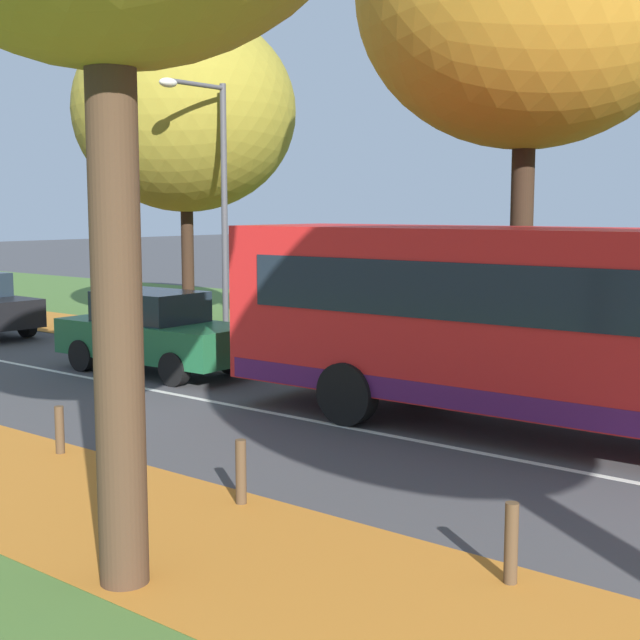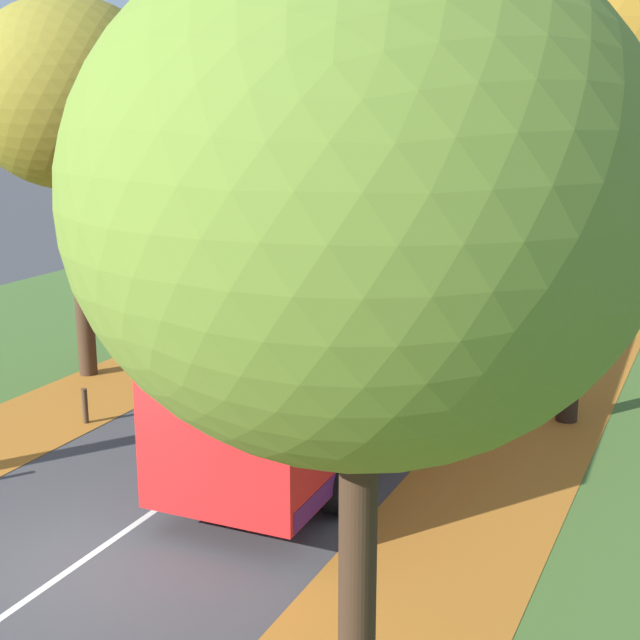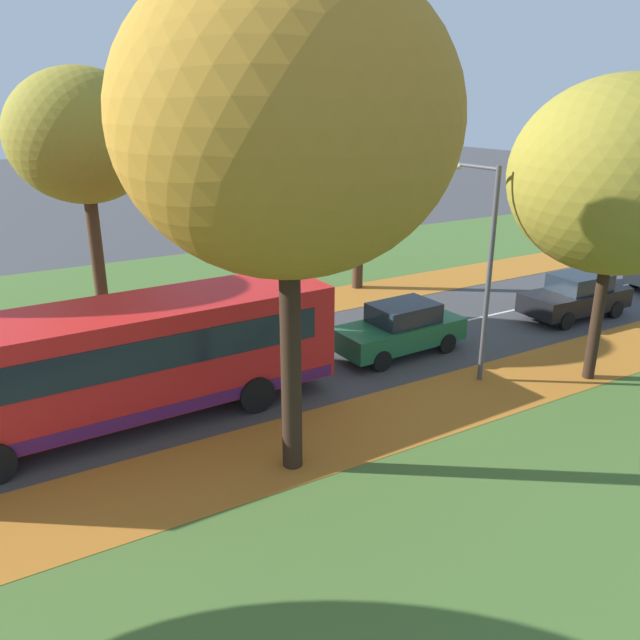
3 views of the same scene
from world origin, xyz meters
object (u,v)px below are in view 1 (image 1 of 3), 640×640
at_px(streetlamp_right, 214,186).
at_px(car_green_lead, 155,332).
at_px(bollard_third, 511,544).
at_px(tree_right_mid, 185,112).
at_px(bus, 564,320).
at_px(bollard_fifth, 60,430).
at_px(bollard_fourth, 241,472).

height_order(streetlamp_right, car_green_lead, streetlamp_right).
height_order(bollard_third, streetlamp_right, streetlamp_right).
height_order(tree_right_mid, car_green_lead, tree_right_mid).
bearing_deg(bollard_third, streetlamp_right, 56.58).
distance_m(tree_right_mid, bus, 13.33).
xyz_separation_m(bollard_third, bollard_fifth, (0.02, 6.59, -0.04)).
distance_m(tree_right_mid, streetlamp_right, 3.87).
distance_m(bollard_third, car_green_lead, 11.29).
xyz_separation_m(streetlamp_right, bus, (-2.26, -9.24, -2.03)).
bearing_deg(bollard_fourth, bollard_fifth, 90.67).
bearing_deg(car_green_lead, streetlamp_right, 17.45).
xyz_separation_m(tree_right_mid, bollard_fifth, (-9.02, -7.20, -5.37)).
relative_size(tree_right_mid, streetlamp_right, 1.37).
distance_m(tree_right_mid, bollard_fifth, 12.73).
relative_size(bollard_third, streetlamp_right, 0.12).
bearing_deg(bollard_fourth, tree_right_mid, 49.45).
relative_size(tree_right_mid, bus, 0.79).
bearing_deg(tree_right_mid, streetlamp_right, -122.50).
height_order(bollard_fourth, car_green_lead, car_green_lead).
distance_m(tree_right_mid, car_green_lead, 7.40).
distance_m(bollard_third, streetlamp_right, 13.58).
relative_size(bollard_third, bollard_fourth, 1.00).
xyz_separation_m(bollard_third, streetlamp_right, (7.25, 10.98, 3.37)).
bearing_deg(bus, car_green_lead, 91.33).
relative_size(tree_right_mid, bollard_fourth, 11.23).
relative_size(bollard_fifth, car_green_lead, 0.15).
bearing_deg(bollard_third, car_green_lead, 64.85).
relative_size(bus, car_green_lead, 2.45).
bearing_deg(bus, bollard_fourth, 162.50).
height_order(bollard_fifth, streetlamp_right, streetlamp_right).
xyz_separation_m(bollard_fourth, streetlamp_right, (7.19, 7.68, 3.37)).
distance_m(bollard_fifth, streetlamp_right, 9.12).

